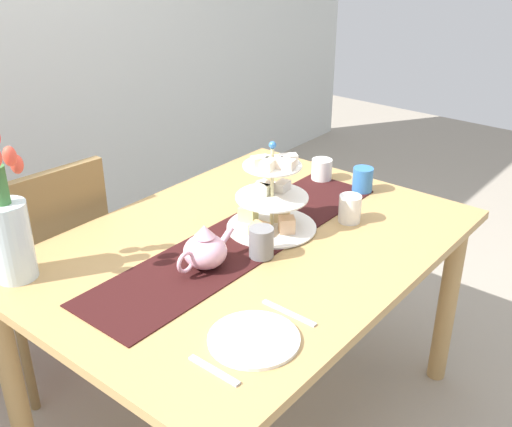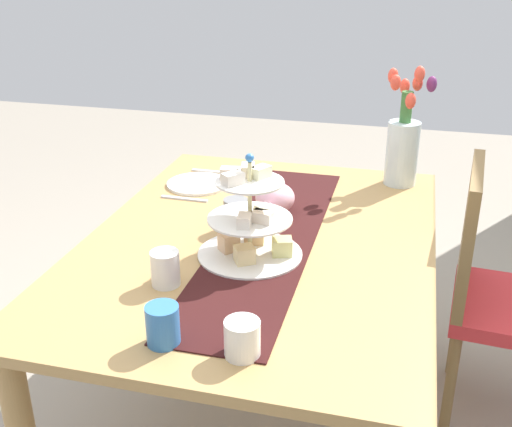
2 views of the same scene
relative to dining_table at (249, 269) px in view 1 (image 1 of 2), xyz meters
name	(u,v)px [view 1 (image 1 of 2)]	position (x,y,z in m)	size (l,w,h in m)	color
ground_plane	(250,414)	(0.00, 0.00, -0.63)	(8.00, 8.00, 0.00)	gray
dining_table	(249,269)	(0.00, 0.00, 0.00)	(1.42, 1.03, 0.74)	tan
chair_left	(45,265)	(-0.30, 0.74, -0.13)	(0.46, 0.46, 0.91)	olive
table_runner	(244,239)	(0.00, 0.02, 0.10)	(1.19, 0.28, 0.00)	black
tiered_cake_stand	(271,202)	(0.12, 0.00, 0.20)	(0.30, 0.30, 0.30)	beige
teapot	(205,250)	(-0.20, 0.00, 0.16)	(0.24, 0.13, 0.14)	#E5A8BC
tulip_vase	(8,228)	(-0.59, 0.39, 0.26)	(0.19, 0.17, 0.44)	silver
cream_jug	(322,170)	(0.57, 0.10, 0.15)	(0.08, 0.08, 0.09)	white
dinner_plate_left	(254,339)	(-0.38, -0.33, 0.11)	(0.23, 0.23, 0.01)	white
fork_left	(214,370)	(-0.53, -0.33, 0.11)	(0.02, 0.15, 0.01)	silver
knife_left	(289,313)	(-0.24, -0.33, 0.11)	(0.01, 0.17, 0.01)	silver
mug_grey	(261,242)	(-0.05, -0.09, 0.15)	(0.08, 0.08, 0.10)	slate
mug_white_text	(350,209)	(0.33, -0.17, 0.15)	(0.08, 0.08, 0.10)	white
mug_orange	(363,180)	(0.57, -0.08, 0.15)	(0.08, 0.08, 0.10)	#3370B7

